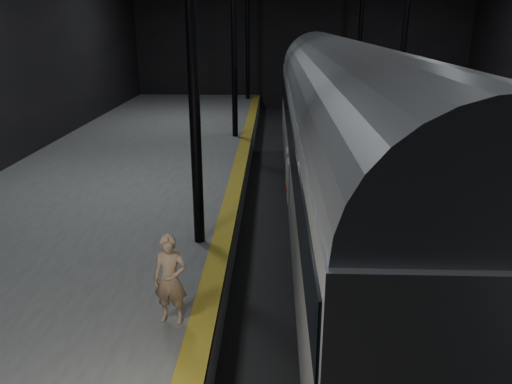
{
  "coord_description": "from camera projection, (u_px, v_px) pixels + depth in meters",
  "views": [
    {
      "loc": [
        -1.98,
        -15.42,
        6.27
      ],
      "look_at": [
        -2.41,
        -3.08,
        2.0
      ],
      "focal_mm": 35.0,
      "sensor_mm": 36.0,
      "label": 1
    }
  ],
  "objects": [
    {
      "name": "woman",
      "position": [
        170.0,
        279.0,
        8.96
      ],
      "size": [
        0.67,
        0.49,
        1.71
      ],
      "primitive_type": "imported",
      "rotation": [
        0.0,
        0.0,
        -0.13
      ],
      "color": "tan",
      "rests_on": "platform_left"
    },
    {
      "name": "track",
      "position": [
        332.0,
        218.0,
        16.52
      ],
      "size": [
        2.4,
        43.0,
        0.24
      ],
      "color": "#3F3328",
      "rests_on": "ground"
    },
    {
      "name": "train",
      "position": [
        342.0,
        134.0,
        14.42
      ],
      "size": [
        3.15,
        21.06,
        5.63
      ],
      "color": "#9B9DA2",
      "rests_on": "ground"
    },
    {
      "name": "platform_left",
      "position": [
        107.0,
        203.0,
        16.63
      ],
      "size": [
        9.0,
        43.8,
        1.0
      ],
      "primitive_type": "cube",
      "color": "#4F4F4D",
      "rests_on": "ground"
    },
    {
      "name": "tactile_strip",
      "position": [
        234.0,
        190.0,
        16.32
      ],
      "size": [
        0.5,
        43.8,
        0.01
      ],
      "primitive_type": "cube",
      "color": "brown",
      "rests_on": "platform_left"
    },
    {
      "name": "ground",
      "position": [
        332.0,
        219.0,
        16.54
      ],
      "size": [
        44.0,
        44.0,
        0.0
      ],
      "primitive_type": "plane",
      "color": "black",
      "rests_on": "ground"
    }
  ]
}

